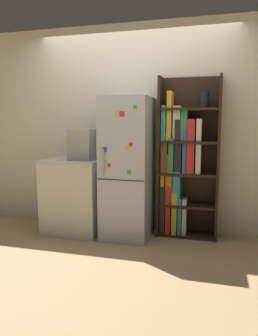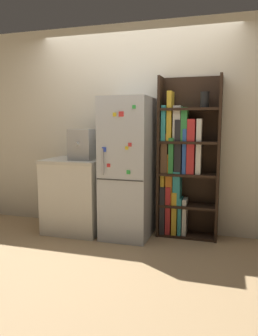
% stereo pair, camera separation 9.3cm
% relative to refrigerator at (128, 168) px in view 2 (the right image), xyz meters
% --- Properties ---
extents(ground_plane, '(16.00, 16.00, 0.00)m').
position_rel_refrigerator_xyz_m(ground_plane, '(0.00, -0.13, -0.84)').
color(ground_plane, tan).
extents(wall_back, '(8.00, 0.05, 2.60)m').
position_rel_refrigerator_xyz_m(wall_back, '(0.00, 0.34, 0.46)').
color(wall_back, beige).
rests_on(wall_back, ground_plane).
extents(refrigerator, '(0.56, 0.66, 1.67)m').
position_rel_refrigerator_xyz_m(refrigerator, '(0.00, 0.00, 0.00)').
color(refrigerator, silver).
rests_on(refrigerator, ground_plane).
extents(bookshelf, '(0.72, 0.29, 1.91)m').
position_rel_refrigerator_xyz_m(bookshelf, '(0.62, 0.20, 0.06)').
color(bookshelf, black).
rests_on(bookshelf, ground_plane).
extents(kitchen_counter, '(0.73, 0.66, 0.93)m').
position_rel_refrigerator_xyz_m(kitchen_counter, '(-0.69, -0.00, -0.37)').
color(kitchen_counter, silver).
rests_on(kitchen_counter, ground_plane).
extents(espresso_machine, '(0.28, 0.36, 0.37)m').
position_rel_refrigerator_xyz_m(espresso_machine, '(-0.56, -0.05, 0.28)').
color(espresso_machine, '#A5A39E').
rests_on(espresso_machine, kitchen_counter).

